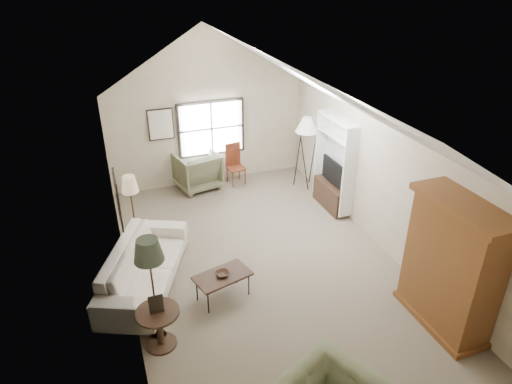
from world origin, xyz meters
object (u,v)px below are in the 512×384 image
object	(u,v)px
armoire	(452,266)
armchair_far	(197,170)
side_table	(159,328)
coffee_table	(223,286)
side_chair	(236,165)
sofa	(144,265)

from	to	relation	value
armoire	armchair_far	distance (m)	6.65
armchair_far	side_table	distance (m)	5.37
armoire	armchair_far	size ratio (longest dim) A/B	2.11
coffee_table	side_table	xyz separation A→B (m)	(-1.21, -0.71, 0.09)
coffee_table	side_table	world-z (taller)	side_table
side_table	side_chair	xyz separation A→B (m)	(2.81, 4.93, 0.20)
armchair_far	side_chair	world-z (taller)	side_chair
coffee_table	armchair_far	bearing A→B (deg)	82.18
sofa	armchair_far	size ratio (longest dim) A/B	2.53
armoire	side_chair	xyz separation A→B (m)	(-1.57, 5.98, -0.57)
armchair_far	coffee_table	xyz separation A→B (m)	(-0.60, -4.34, -0.23)
side_table	armoire	bearing A→B (deg)	-13.40
sofa	side_table	size ratio (longest dim) A/B	3.99
side_chair	sofa	bearing A→B (deg)	-137.40
sofa	side_chair	xyz separation A→B (m)	(2.81, 3.33, 0.15)
armoire	coffee_table	bearing A→B (deg)	151.00
sofa	coffee_table	world-z (taller)	sofa
sofa	side_chair	world-z (taller)	side_chair
armchair_far	side_chair	xyz separation A→B (m)	(1.01, -0.12, 0.06)
coffee_table	side_chair	xyz separation A→B (m)	(1.60, 4.22, 0.29)
armoire	side_chair	distance (m)	6.21
armchair_far	side_chair	bearing A→B (deg)	160.87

